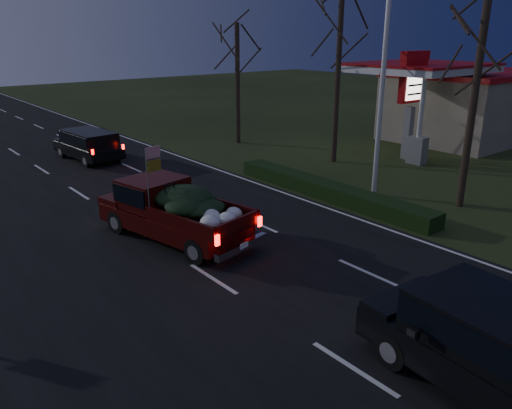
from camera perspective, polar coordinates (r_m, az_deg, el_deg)
ground at (r=13.94m, az=-4.94°, el=-8.51°), size 120.00×120.00×0.00m
road_asphalt at (r=13.93m, az=-4.94°, el=-8.47°), size 14.00×120.00×0.02m
hedge_row at (r=20.71m, az=8.25°, el=1.61°), size 1.00×10.00×0.60m
light_pole at (r=20.48m, az=14.46°, el=15.81°), size 0.50×0.90×9.16m
gas_price_pylon at (r=27.62m, az=17.43°, el=12.66°), size 2.00×0.41×5.57m
gas_station_building at (r=35.17m, az=23.22°, el=10.29°), size 10.00×7.00×4.00m
gas_canopy at (r=29.79m, az=18.13°, el=14.12°), size 7.10×6.10×4.88m
bare_tree_near at (r=20.14m, az=24.22°, el=15.09°), size 3.60×3.60×7.50m
bare_tree_mid at (r=25.96m, az=9.58°, el=18.60°), size 3.60×3.60×8.50m
bare_tree_far at (r=30.47m, az=-2.16°, el=16.76°), size 3.60×3.60×7.00m
pickup_truck at (r=16.38m, az=-9.44°, el=-0.35°), size 3.11×5.73×2.85m
lead_suv at (r=27.90m, az=-18.60°, el=6.75°), size 2.24×4.60×1.28m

